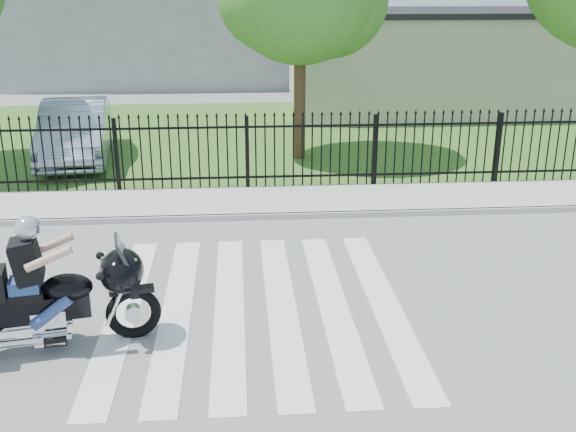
{
  "coord_description": "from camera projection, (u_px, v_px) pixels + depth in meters",
  "views": [
    {
      "loc": [
        -0.2,
        -9.3,
        4.77
      ],
      "look_at": [
        0.6,
        1.34,
        1.0
      ],
      "focal_mm": 42.0,
      "sensor_mm": 36.0,
      "label": 1
    }
  ],
  "objects": [
    {
      "name": "ground",
      "position": [
        256.0,
        307.0,
        10.34
      ],
      "size": [
        120.0,
        120.0,
        0.0
      ],
      "primitive_type": "plane",
      "color": "slate",
      "rests_on": "ground"
    },
    {
      "name": "building_low",
      "position": [
        428.0,
        64.0,
        25.3
      ],
      "size": [
        10.0,
        6.0,
        3.5
      ],
      "primitive_type": "cube",
      "color": "#BBB19B",
      "rests_on": "ground"
    },
    {
      "name": "sidewalk",
      "position": [
        249.0,
        202.0,
        15.03
      ],
      "size": [
        40.0,
        2.0,
        0.12
      ],
      "primitive_type": "cube",
      "color": "#ADAAA3",
      "rests_on": "ground"
    },
    {
      "name": "motorcycle_rider",
      "position": [
        41.0,
        295.0,
        8.95
      ],
      "size": [
        2.93,
        1.3,
        1.95
      ],
      "rotation": [
        0.0,
        0.0,
        0.18
      ],
      "color": "black",
      "rests_on": "ground"
    },
    {
      "name": "building_low_roof",
      "position": [
        432.0,
        12.0,
        24.69
      ],
      "size": [
        10.2,
        6.2,
        0.2
      ],
      "primitive_type": "cube",
      "color": "black",
      "rests_on": "building_low"
    },
    {
      "name": "grass_strip",
      "position": [
        244.0,
        136.0,
        21.62
      ],
      "size": [
        40.0,
        12.0,
        0.02
      ],
      "primitive_type": "cube",
      "color": "#2C5A1F",
      "rests_on": "ground"
    },
    {
      "name": "parked_car",
      "position": [
        75.0,
        131.0,
        18.44
      ],
      "size": [
        2.31,
        5.08,
        1.62
      ],
      "primitive_type": "imported",
      "rotation": [
        0.0,
        0.0,
        0.13
      ],
      "color": "#8E9BB3",
      "rests_on": "grass_strip"
    },
    {
      "name": "curb",
      "position": [
        250.0,
        217.0,
        14.09
      ],
      "size": [
        40.0,
        0.12,
        0.12
      ],
      "primitive_type": "cube",
      "color": "#ADAAA3",
      "rests_on": "ground"
    },
    {
      "name": "crosswalk",
      "position": [
        256.0,
        307.0,
        10.34
      ],
      "size": [
        5.0,
        5.5,
        0.01
      ],
      "primitive_type": null,
      "color": "silver",
      "rests_on": "ground"
    },
    {
      "name": "iron_fence",
      "position": [
        247.0,
        154.0,
        15.69
      ],
      "size": [
        26.0,
        0.04,
        1.8
      ],
      "color": "black",
      "rests_on": "ground"
    }
  ]
}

